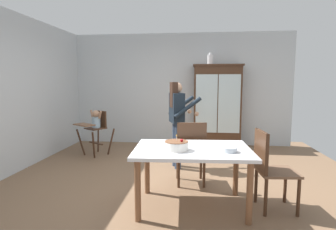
{
  "coord_description": "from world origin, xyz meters",
  "views": [
    {
      "loc": [
        0.46,
        -4.02,
        1.53
      ],
      "look_at": [
        -0.08,
        0.7,
        0.95
      ],
      "focal_mm": 28.87,
      "sensor_mm": 36.0,
      "label": 1
    }
  ],
  "objects_px": {
    "adult_person": "(177,114)",
    "dining_chair_far_side": "(191,149)",
    "birthday_cake": "(176,146)",
    "dining_chair_right_end": "(269,164)",
    "ceramic_vase": "(210,59)",
    "serving_bowl": "(229,150)",
    "high_chair_with_toddler": "(96,124)",
    "china_cabinet": "(217,106)",
    "dining_table": "(192,156)"
  },
  "relations": [
    {
      "from": "dining_chair_right_end",
      "to": "birthday_cake",
      "type": "bearing_deg",
      "value": 93.48
    },
    {
      "from": "china_cabinet",
      "to": "dining_chair_far_side",
      "type": "xyz_separation_m",
      "value": [
        -0.53,
        -2.5,
        -0.42
      ]
    },
    {
      "from": "china_cabinet",
      "to": "dining_chair_far_side",
      "type": "height_order",
      "value": "china_cabinet"
    },
    {
      "from": "ceramic_vase",
      "to": "dining_chair_right_end",
      "type": "bearing_deg",
      "value": -79.39
    },
    {
      "from": "adult_person",
      "to": "dining_chair_right_end",
      "type": "height_order",
      "value": "adult_person"
    },
    {
      "from": "ceramic_vase",
      "to": "serving_bowl",
      "type": "distance_m",
      "value": 3.57
    },
    {
      "from": "dining_chair_far_side",
      "to": "dining_chair_right_end",
      "type": "xyz_separation_m",
      "value": [
        0.94,
        -0.65,
        0.0
      ]
    },
    {
      "from": "china_cabinet",
      "to": "dining_chair_right_end",
      "type": "height_order",
      "value": "china_cabinet"
    },
    {
      "from": "high_chair_with_toddler",
      "to": "serving_bowl",
      "type": "xyz_separation_m",
      "value": [
        2.49,
        -2.3,
        0.11
      ]
    },
    {
      "from": "birthday_cake",
      "to": "serving_bowl",
      "type": "bearing_deg",
      "value": -1.11
    },
    {
      "from": "dining_table",
      "to": "serving_bowl",
      "type": "xyz_separation_m",
      "value": [
        0.42,
        -0.13,
        0.12
      ]
    },
    {
      "from": "serving_bowl",
      "to": "birthday_cake",
      "type": "bearing_deg",
      "value": 178.89
    },
    {
      "from": "adult_person",
      "to": "serving_bowl",
      "type": "distance_m",
      "value": 1.83
    },
    {
      "from": "adult_person",
      "to": "high_chair_with_toddler",
      "type": "bearing_deg",
      "value": 50.47
    },
    {
      "from": "high_chair_with_toddler",
      "to": "dining_chair_far_side",
      "type": "xyz_separation_m",
      "value": [
        2.03,
        -1.48,
        -0.1
      ]
    },
    {
      "from": "china_cabinet",
      "to": "high_chair_with_toddler",
      "type": "height_order",
      "value": "china_cabinet"
    },
    {
      "from": "china_cabinet",
      "to": "adult_person",
      "type": "height_order",
      "value": "china_cabinet"
    },
    {
      "from": "ceramic_vase",
      "to": "dining_chair_right_end",
      "type": "distance_m",
      "value": 3.54
    },
    {
      "from": "high_chair_with_toddler",
      "to": "dining_chair_far_side",
      "type": "relative_size",
      "value": 0.99
    },
    {
      "from": "adult_person",
      "to": "birthday_cake",
      "type": "height_order",
      "value": "adult_person"
    },
    {
      "from": "high_chair_with_toddler",
      "to": "adult_person",
      "type": "relative_size",
      "value": 0.62
    },
    {
      "from": "adult_person",
      "to": "china_cabinet",
      "type": "bearing_deg",
      "value": -45.69
    },
    {
      "from": "china_cabinet",
      "to": "dining_chair_far_side",
      "type": "relative_size",
      "value": 2.01
    },
    {
      "from": "serving_bowl",
      "to": "china_cabinet",
      "type": "bearing_deg",
      "value": 88.71
    },
    {
      "from": "dining_table",
      "to": "birthday_cake",
      "type": "bearing_deg",
      "value": -146.62
    },
    {
      "from": "birthday_cake",
      "to": "dining_chair_right_end",
      "type": "bearing_deg",
      "value": 8.69
    },
    {
      "from": "high_chair_with_toddler",
      "to": "dining_chair_far_side",
      "type": "distance_m",
      "value": 2.51
    },
    {
      "from": "ceramic_vase",
      "to": "dining_chair_far_side",
      "type": "xyz_separation_m",
      "value": [
        -0.35,
        -2.51,
        -1.5
      ]
    },
    {
      "from": "dining_table",
      "to": "serving_bowl",
      "type": "bearing_deg",
      "value": -17.24
    },
    {
      "from": "china_cabinet",
      "to": "serving_bowl",
      "type": "height_order",
      "value": "china_cabinet"
    },
    {
      "from": "adult_person",
      "to": "dining_chair_far_side",
      "type": "bearing_deg",
      "value": 178.23
    },
    {
      "from": "serving_bowl",
      "to": "dining_chair_far_side",
      "type": "relative_size",
      "value": 0.19
    },
    {
      "from": "serving_bowl",
      "to": "dining_chair_far_side",
      "type": "height_order",
      "value": "dining_chair_far_side"
    },
    {
      "from": "adult_person",
      "to": "dining_chair_far_side",
      "type": "relative_size",
      "value": 1.59
    },
    {
      "from": "high_chair_with_toddler",
      "to": "dining_table",
      "type": "bearing_deg",
      "value": -14.06
    },
    {
      "from": "dining_chair_right_end",
      "to": "dining_chair_far_side",
      "type": "bearing_deg",
      "value": 50.42
    },
    {
      "from": "ceramic_vase",
      "to": "dining_chair_far_side",
      "type": "height_order",
      "value": "ceramic_vase"
    },
    {
      "from": "ceramic_vase",
      "to": "serving_bowl",
      "type": "height_order",
      "value": "ceramic_vase"
    },
    {
      "from": "china_cabinet",
      "to": "high_chair_with_toddler",
      "type": "distance_m",
      "value": 2.78
    },
    {
      "from": "china_cabinet",
      "to": "adult_person",
      "type": "relative_size",
      "value": 1.26
    },
    {
      "from": "dining_table",
      "to": "dining_chair_right_end",
      "type": "xyz_separation_m",
      "value": [
        0.91,
        0.05,
        -0.09
      ]
    },
    {
      "from": "high_chair_with_toddler",
      "to": "adult_person",
      "type": "height_order",
      "value": "adult_person"
    },
    {
      "from": "high_chair_with_toddler",
      "to": "dining_table",
      "type": "distance_m",
      "value": 2.99
    },
    {
      "from": "high_chair_with_toddler",
      "to": "serving_bowl",
      "type": "height_order",
      "value": "high_chair_with_toddler"
    },
    {
      "from": "dining_table",
      "to": "dining_chair_right_end",
      "type": "height_order",
      "value": "dining_chair_right_end"
    },
    {
      "from": "ceramic_vase",
      "to": "adult_person",
      "type": "distance_m",
      "value": 2.08
    },
    {
      "from": "ceramic_vase",
      "to": "birthday_cake",
      "type": "bearing_deg",
      "value": -98.61
    },
    {
      "from": "ceramic_vase",
      "to": "dining_chair_far_side",
      "type": "relative_size",
      "value": 0.28
    },
    {
      "from": "serving_bowl",
      "to": "dining_chair_far_side",
      "type": "bearing_deg",
      "value": 118.99
    },
    {
      "from": "china_cabinet",
      "to": "high_chair_with_toddler",
      "type": "relative_size",
      "value": 2.04
    }
  ]
}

